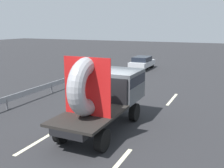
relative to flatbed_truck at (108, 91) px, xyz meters
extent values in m
plane|color=#28282B|center=(-0.36, 0.20, -1.58)|extent=(120.00, 120.00, 0.00)
cylinder|color=black|center=(-0.85, 1.07, -1.17)|extent=(0.28, 0.82, 0.82)
cylinder|color=black|center=(0.85, 1.07, -1.17)|extent=(0.28, 0.82, 0.82)
cylinder|color=black|center=(-0.85, -2.24, -1.17)|extent=(0.28, 0.82, 0.82)
cylinder|color=black|center=(0.85, -2.24, -1.17)|extent=(0.28, 0.82, 0.82)
cube|color=black|center=(0.00, -0.55, -0.76)|extent=(1.30, 5.33, 0.25)
cube|color=#4C5156|center=(0.00, 1.07, 0.04)|extent=(2.00, 2.09, 1.35)
cube|color=black|center=(0.00, 1.02, 0.34)|extent=(2.02, 1.98, 0.44)
cube|color=black|center=(0.00, -1.59, -0.58)|extent=(2.00, 3.24, 0.10)
cube|color=black|center=(0.00, -0.02, 0.02)|extent=(1.80, 0.08, 1.10)
torus|color=#9E9EA3|center=(0.00, -1.74, 0.55)|extent=(0.64, 2.16, 2.16)
cube|color=red|center=(0.00, -1.74, 0.55)|extent=(1.90, 0.03, 2.16)
cylinder|color=black|center=(-4.13, 16.55, -1.29)|extent=(0.20, 0.59, 0.59)
cylinder|color=black|center=(-2.70, 16.55, -1.29)|extent=(0.20, 0.59, 0.59)
cylinder|color=black|center=(-4.13, 14.08, -1.29)|extent=(0.20, 0.59, 0.59)
cylinder|color=black|center=(-2.70, 14.08, -1.29)|extent=(0.20, 0.59, 0.59)
cube|color=silver|center=(-3.41, 15.32, -1.03)|extent=(1.65, 3.85, 0.50)
cube|color=black|center=(-3.41, 15.22, -0.55)|extent=(1.48, 2.15, 0.46)
cube|color=gray|center=(-5.76, 1.74, -1.03)|extent=(0.06, 15.11, 0.32)
cylinder|color=slate|center=(-5.76, -0.15, -1.30)|extent=(0.10, 0.10, 0.55)
cylinder|color=slate|center=(-5.76, 3.63, -1.30)|extent=(0.10, 0.10, 0.55)
cylinder|color=slate|center=(-5.76, 7.40, -1.30)|extent=(0.10, 0.10, 0.55)
cube|color=beige|center=(-1.71, -2.46, -1.58)|extent=(0.16, 2.67, 0.01)
cube|color=beige|center=(-1.71, 5.58, -1.58)|extent=(0.16, 2.51, 0.01)
cube|color=beige|center=(1.71, -2.90, -1.58)|extent=(0.16, 2.38, 0.01)
cube|color=beige|center=(1.71, 5.37, -1.58)|extent=(0.16, 2.68, 0.01)
camera|label=1|loc=(4.65, -9.78, 2.72)|focal=41.97mm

